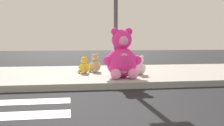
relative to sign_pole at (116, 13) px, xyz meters
The scene contains 7 objects.
sidewalk 2.19m from the sign_pole, 141.29° to the left, with size 28.00×4.40×0.15m, color #9E9B93.
sign_pole is the anchor object (origin of this frame).
plush_pink_large 1.33m from the sign_pole, 84.38° to the right, with size 0.99×0.86×1.28m.
plush_tan 1.79m from the sign_pole, 119.31° to the left, with size 0.40×0.41×0.57m.
plush_yellow 1.82m from the sign_pole, 146.06° to the left, with size 0.35×0.35×0.49m.
plush_lime 1.80m from the sign_pole, 54.49° to the left, with size 0.40×0.43×0.57m.
plush_white 1.63m from the sign_pole, ahead, with size 0.42×0.38×0.55m.
Camera 1 is at (-0.28, -2.80, 1.07)m, focal length 42.63 mm.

